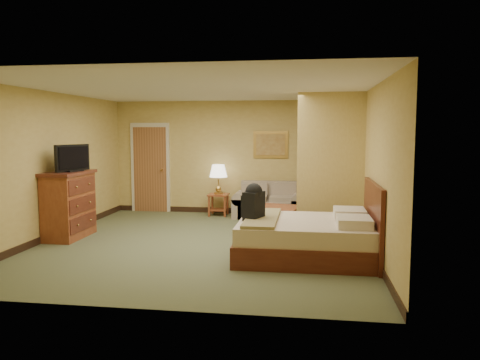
% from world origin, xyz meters
% --- Properties ---
extents(floor, '(6.00, 6.00, 0.00)m').
position_xyz_m(floor, '(0.00, 0.00, 0.00)').
color(floor, '#525A3A').
rests_on(floor, ground).
extents(ceiling, '(6.00, 6.00, 0.00)m').
position_xyz_m(ceiling, '(0.00, 0.00, 2.60)').
color(ceiling, white).
rests_on(ceiling, back_wall).
extents(back_wall, '(5.50, 0.02, 2.60)m').
position_xyz_m(back_wall, '(0.00, 3.00, 1.30)').
color(back_wall, tan).
rests_on(back_wall, floor).
extents(left_wall, '(0.02, 6.00, 2.60)m').
position_xyz_m(left_wall, '(-2.75, 0.00, 1.30)').
color(left_wall, tan).
rests_on(left_wall, floor).
extents(right_wall, '(0.02, 6.00, 2.60)m').
position_xyz_m(right_wall, '(2.75, 0.00, 1.30)').
color(right_wall, tan).
rests_on(right_wall, floor).
extents(partition, '(1.20, 0.15, 2.60)m').
position_xyz_m(partition, '(2.15, 0.93, 1.30)').
color(partition, tan).
rests_on(partition, floor).
extents(door, '(0.94, 0.16, 2.10)m').
position_xyz_m(door, '(-1.95, 2.96, 1.03)').
color(door, beige).
rests_on(door, floor).
extents(baseboard, '(5.50, 0.02, 0.12)m').
position_xyz_m(baseboard, '(0.00, 2.99, 0.06)').
color(baseboard, black).
rests_on(baseboard, floor).
extents(loveseat, '(1.56, 0.73, 0.79)m').
position_xyz_m(loveseat, '(0.90, 2.57, 0.26)').
color(loveseat, gray).
rests_on(loveseat, floor).
extents(side_table, '(0.45, 0.45, 0.49)m').
position_xyz_m(side_table, '(-0.25, 2.65, 0.32)').
color(side_table, maroon).
rests_on(side_table, floor).
extents(table_lamp, '(0.40, 0.40, 0.66)m').
position_xyz_m(table_lamp, '(-0.25, 2.65, 1.00)').
color(table_lamp, '#B08A41').
rests_on(table_lamp, side_table).
extents(coffee_table, '(0.91, 0.91, 0.49)m').
position_xyz_m(coffee_table, '(1.21, 1.09, 0.35)').
color(coffee_table, maroon).
rests_on(coffee_table, floor).
extents(wall_picture, '(0.79, 0.04, 0.61)m').
position_xyz_m(wall_picture, '(0.90, 2.97, 1.60)').
color(wall_picture, '#B78E3F').
rests_on(wall_picture, back_wall).
extents(dresser, '(0.59, 1.12, 1.20)m').
position_xyz_m(dresser, '(-2.48, 0.07, 0.60)').
color(dresser, maroon).
rests_on(dresser, floor).
extents(tv, '(0.28, 0.77, 0.48)m').
position_xyz_m(tv, '(-2.38, 0.07, 1.42)').
color(tv, black).
rests_on(tv, dresser).
extents(bed, '(2.10, 1.78, 1.15)m').
position_xyz_m(bed, '(1.82, -0.65, 0.31)').
color(bed, '#491A11').
rests_on(bed, floor).
extents(backpack, '(0.33, 0.39, 0.56)m').
position_xyz_m(backpack, '(0.95, -0.74, 0.86)').
color(backpack, black).
rests_on(backpack, bed).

